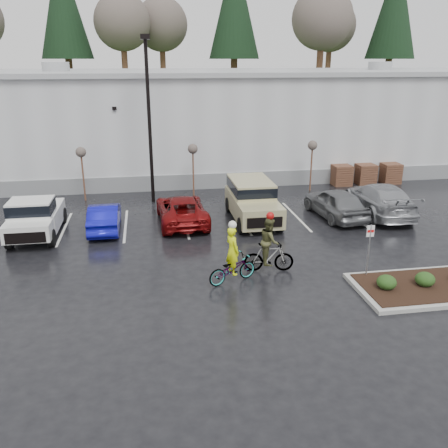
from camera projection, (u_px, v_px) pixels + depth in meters
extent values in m
plane|color=black|center=(271.00, 288.00, 17.44)|extent=(120.00, 120.00, 0.00)
cube|color=silver|center=(200.00, 120.00, 36.78)|extent=(60.00, 15.00, 7.00)
cube|color=slate|center=(214.00, 181.00, 30.74)|extent=(60.00, 0.12, 1.00)
cube|color=#999B9E|center=(199.00, 72.00, 35.61)|extent=(60.50, 15.50, 0.30)
cube|color=#28421B|center=(178.00, 102.00, 58.37)|extent=(80.00, 25.00, 6.00)
cylinder|color=black|center=(150.00, 125.00, 26.52)|extent=(0.20, 0.20, 9.00)
cube|color=black|center=(145.00, 37.00, 25.00)|extent=(0.50, 1.00, 0.25)
cylinder|color=#45281B|center=(83.00, 177.00, 27.86)|extent=(0.10, 0.10, 2.80)
sphere|color=#453E37|center=(81.00, 152.00, 27.36)|extent=(0.60, 0.60, 0.60)
cylinder|color=#45281B|center=(193.00, 173.00, 28.86)|extent=(0.10, 0.10, 2.80)
sphere|color=#453E37|center=(193.00, 149.00, 28.36)|extent=(0.60, 0.60, 0.60)
cylinder|color=#45281B|center=(311.00, 169.00, 30.02)|extent=(0.10, 0.10, 2.80)
sphere|color=#453E37|center=(313.00, 145.00, 29.52)|extent=(0.60, 0.60, 0.60)
cube|color=#45281B|center=(341.00, 175.00, 31.57)|extent=(1.20, 1.20, 1.35)
cube|color=#45281B|center=(365.00, 174.00, 31.84)|extent=(1.20, 1.20, 1.35)
cube|color=#45281B|center=(390.00, 173.00, 32.11)|extent=(1.20, 1.20, 1.35)
ellipsoid|color=#1A3813|center=(387.00, 282.00, 16.99)|extent=(0.70, 0.70, 0.52)
ellipsoid|color=#1A3813|center=(425.00, 279.00, 17.22)|extent=(0.70, 0.70, 0.52)
cylinder|color=gray|center=(368.00, 252.00, 17.85)|extent=(0.05, 0.05, 2.20)
cube|color=white|center=(371.00, 231.00, 17.57)|extent=(0.30, 0.02, 0.45)
cube|color=red|center=(371.00, 231.00, 17.56)|extent=(0.26, 0.02, 0.10)
imported|color=#0E0F9B|center=(105.00, 217.00, 23.22)|extent=(1.45, 4.06, 1.34)
imported|color=maroon|center=(182.00, 210.00, 24.23)|extent=(2.53, 5.16, 1.41)
imported|color=slate|center=(336.00, 203.00, 25.06)|extent=(2.35, 4.83, 1.59)
imported|color=#A0A2A7|center=(379.00, 199.00, 25.59)|extent=(2.74, 5.94, 1.68)
imported|color=#3F3F44|center=(232.00, 269.00, 17.79)|extent=(2.13, 1.42, 1.06)
imported|color=#D3E70C|center=(232.00, 251.00, 17.55)|extent=(0.67, 0.79, 1.85)
sphere|color=silver|center=(233.00, 225.00, 17.21)|extent=(0.31, 0.31, 0.31)
imported|color=#3F3F44|center=(269.00, 257.00, 18.69)|extent=(1.96, 0.82, 1.19)
imported|color=#434424|center=(269.00, 241.00, 18.46)|extent=(0.62, 0.97, 1.87)
sphere|color=#990C0C|center=(270.00, 216.00, 18.12)|extent=(0.31, 0.31, 0.31)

